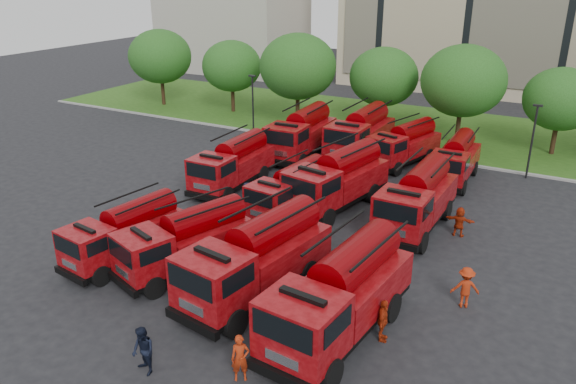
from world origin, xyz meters
name	(u,v)px	position (x,y,z in m)	size (l,w,h in m)	color
ground	(241,239)	(0.00, 0.00, 0.00)	(140.00, 140.00, 0.00)	black
lawn	(398,125)	(0.00, 26.00, 0.06)	(70.00, 16.00, 0.12)	#224A13
curb	(366,149)	(0.00, 17.90, 0.07)	(70.00, 0.30, 0.14)	gray
side_building	(233,32)	(-30.00, 44.00, 5.00)	(18.00, 12.00, 10.00)	#A6A093
tree_0	(160,56)	(-24.00, 22.00, 5.02)	(6.30, 6.30, 7.70)	#382314
tree_1	(232,66)	(-16.00, 23.00, 4.55)	(5.71, 5.71, 6.98)	#382314
tree_2	(298,67)	(-8.00, 21.50, 5.35)	(6.72, 6.72, 8.22)	#382314
tree_3	(384,77)	(-1.00, 24.00, 4.68)	(5.88, 5.88, 7.19)	#382314
tree_4	(463,81)	(6.00, 22.50, 5.22)	(6.55, 6.55, 8.01)	#382314
tree_5	(561,99)	(13.00, 23.50, 4.35)	(5.46, 5.46, 6.68)	#382314
lamp_post_0	(253,102)	(-10.00, 17.20, 2.90)	(0.60, 0.25, 5.11)	black
lamp_post_1	(533,137)	(12.00, 17.20, 2.90)	(0.60, 0.25, 5.11)	black
fire_truck_0	(125,233)	(-3.71, -4.52, 1.46)	(3.05, 6.60, 2.89)	black
fire_truck_1	(186,241)	(-0.45, -3.90, 1.55)	(4.34, 7.14, 3.08)	black
fire_truck_2	(257,258)	(3.60, -4.15, 1.81)	(3.89, 8.24, 3.60)	black
fire_truck_3	(340,294)	(7.93, -5.09, 1.83)	(3.52, 8.22, 3.64)	black
fire_truck_4	(233,164)	(-4.61, 6.17, 1.62)	(2.73, 7.13, 3.22)	black
fire_truck_5	(291,190)	(0.70, 4.28, 1.46)	(2.85, 6.57, 2.90)	black
fire_truck_6	(338,179)	(2.68, 6.40, 1.78)	(4.00, 8.13, 3.54)	black
fire_truck_7	(417,199)	(7.65, 5.89, 1.73)	(2.88, 7.59, 3.43)	black
fire_truck_8	(302,133)	(-3.71, 14.05, 1.79)	(3.17, 7.95, 3.56)	black
fire_truck_9	(361,133)	(0.21, 16.11, 1.82)	(3.00, 7.96, 3.61)	black
fire_truck_10	(404,144)	(3.68, 15.94, 1.53)	(3.99, 7.03, 3.04)	black
fire_truck_11	(455,159)	(7.74, 14.29, 1.51)	(2.58, 6.64, 2.99)	black
firefighter_0	(241,379)	(5.97, -9.12, 0.00)	(0.65, 0.48, 1.79)	#9F250C
firefighter_1	(146,372)	(2.79, -10.48, 0.00)	(0.90, 0.50, 1.86)	black
firefighter_2	(381,340)	(9.54, -4.62, 0.00)	(1.04, 0.59, 1.78)	#9F250C
firefighter_3	(463,306)	(11.78, -0.71, 0.00)	(1.19, 0.61, 1.84)	#9F250C
firefighter_4	(248,211)	(-1.72, 3.34, 0.00)	(0.87, 0.57, 1.78)	black
firefighter_5	(458,236)	(9.99, 5.99, 0.00)	(1.54, 0.66, 1.66)	#9F250C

